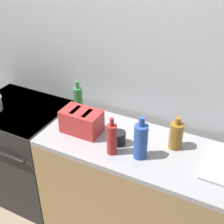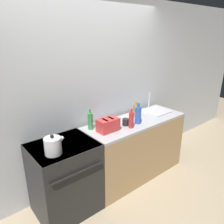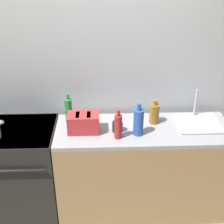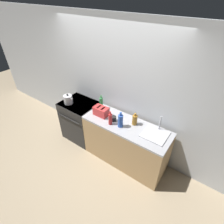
{
  "view_description": "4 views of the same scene",
  "coord_description": "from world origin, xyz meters",
  "views": [
    {
      "loc": [
        1.05,
        -1.27,
        2.22
      ],
      "look_at": [
        0.22,
        0.37,
        1.08
      ],
      "focal_mm": 50.0,
      "sensor_mm": 36.0,
      "label": 1
    },
    {
      "loc": [
        -1.58,
        -1.76,
        2.12
      ],
      "look_at": [
        0.2,
        0.39,
        1.11
      ],
      "focal_mm": 35.0,
      "sensor_mm": 36.0,
      "label": 2
    },
    {
      "loc": [
        0.19,
        -2.13,
        2.38
      ],
      "look_at": [
        0.28,
        0.3,
        1.09
      ],
      "focal_mm": 50.0,
      "sensor_mm": 36.0,
      "label": 3
    },
    {
      "loc": [
        1.74,
        -1.77,
        2.9
      ],
      "look_at": [
        0.25,
        0.3,
        1.06
      ],
      "focal_mm": 28.0,
      "sensor_mm": 36.0,
      "label": 4
    }
  ],
  "objects": [
    {
      "name": "stove",
      "position": [
        -0.61,
        0.31,
        0.47
      ],
      "size": [
        0.74,
        0.65,
        0.92
      ],
      "color": "black",
      "rests_on": "ground_plane"
    },
    {
      "name": "bottle_blue",
      "position": [
        0.51,
        0.2,
        1.04
      ],
      "size": [
        0.09,
        0.09,
        0.3
      ],
      "color": "#2D56B7",
      "rests_on": "counter_block"
    },
    {
      "name": "wall_back",
      "position": [
        0.0,
        0.67,
        1.3
      ],
      "size": [
        8.0,
        0.05,
        2.6
      ],
      "color": "silver",
      "rests_on": "ground_plane"
    },
    {
      "name": "counter_block",
      "position": [
        0.57,
        0.29,
        0.46
      ],
      "size": [
        1.61,
        0.59,
        0.92
      ],
      "color": "tan",
      "rests_on": "ground_plane"
    },
    {
      "name": "toaster",
      "position": [
        0.03,
        0.27,
        1.0
      ],
      "size": [
        0.28,
        0.17,
        0.17
      ],
      "color": "red",
      "rests_on": "counter_block"
    },
    {
      "name": "bottle_amber",
      "position": [
        0.68,
        0.39,
        1.02
      ],
      "size": [
        0.09,
        0.09,
        0.23
      ],
      "color": "#9E6B23",
      "rests_on": "counter_block"
    },
    {
      "name": "bottle_red",
      "position": [
        0.33,
        0.15,
        1.03
      ],
      "size": [
        0.07,
        0.07,
        0.27
      ],
      "color": "#B72828",
      "rests_on": "counter_block"
    },
    {
      "name": "sink_tray",
      "position": [
        1.09,
        0.36,
        0.94
      ],
      "size": [
        0.4,
        0.39,
        0.28
      ],
      "color": "#B7B7BC",
      "rests_on": "counter_block"
    },
    {
      "name": "cup_black",
      "position": [
        0.33,
        0.25,
        0.97
      ],
      "size": [
        0.09,
        0.09,
        0.09
      ],
      "color": "black",
      "rests_on": "counter_block"
    },
    {
      "name": "bottle_green",
      "position": [
        -0.12,
        0.45,
        1.04
      ],
      "size": [
        0.07,
        0.07,
        0.28
      ],
      "color": "#338C47",
      "rests_on": "counter_block"
    }
  ]
}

